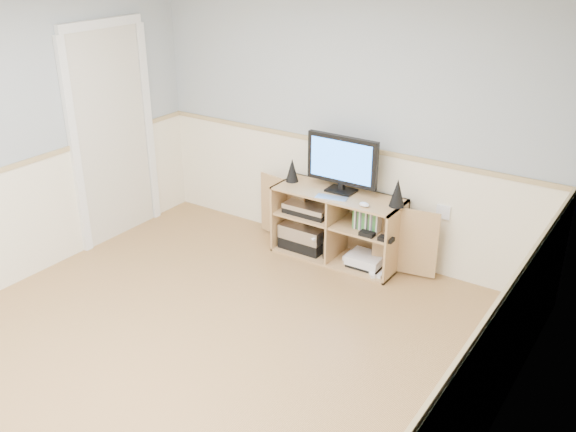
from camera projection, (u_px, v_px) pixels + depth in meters
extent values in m
cube|color=tan|center=(183.00, 366.00, 4.52)|extent=(4.00, 4.50, 0.02)
cube|color=#A1ACAF|center=(489.00, 294.00, 2.99)|extent=(0.02, 4.50, 2.50)
cube|color=#A1ACAF|center=(345.00, 119.00, 5.72)|extent=(4.00, 0.02, 2.50)
cube|color=#F6EAC9|center=(341.00, 198.00, 6.02)|extent=(4.00, 0.01, 1.00)
cube|color=tan|center=(343.00, 145.00, 5.80)|extent=(4.00, 0.02, 0.04)
cube|color=beige|center=(113.00, 137.00, 6.09)|extent=(0.03, 0.82, 2.00)
cube|color=tan|center=(336.00, 257.00, 5.98)|extent=(1.19, 0.45, 0.02)
cube|color=tan|center=(338.00, 194.00, 5.72)|extent=(1.19, 0.45, 0.02)
cube|color=tan|center=(284.00, 212.00, 6.14)|extent=(0.02, 0.45, 0.65)
cube|color=tan|center=(396.00, 242.00, 5.56)|extent=(0.02, 0.45, 0.65)
cube|color=tan|center=(348.00, 218.00, 6.01)|extent=(1.19, 0.02, 0.65)
cube|color=tan|center=(337.00, 226.00, 5.85)|extent=(0.02, 0.43, 0.61)
cube|color=tan|center=(310.00, 213.00, 5.98)|extent=(0.56, 0.41, 0.02)
cube|color=tan|center=(367.00, 228.00, 5.68)|extent=(0.56, 0.41, 0.02)
cube|color=tan|center=(282.00, 208.00, 6.22)|extent=(0.57, 0.12, 0.61)
cube|color=tan|center=(405.00, 241.00, 5.57)|extent=(0.57, 0.12, 0.61)
cube|color=black|center=(341.00, 190.00, 5.75)|extent=(0.25, 0.18, 0.02)
cube|color=black|center=(341.00, 186.00, 5.73)|extent=(0.05, 0.04, 0.06)
cube|color=black|center=(342.00, 160.00, 5.63)|extent=(0.68, 0.05, 0.44)
cube|color=blue|center=(341.00, 161.00, 5.61)|extent=(0.60, 0.01, 0.36)
cone|color=black|center=(292.00, 170.00, 5.94)|extent=(0.12, 0.12, 0.22)
cone|color=black|center=(397.00, 193.00, 5.40)|extent=(0.13, 0.13, 0.24)
cube|color=silver|center=(332.00, 198.00, 5.60)|extent=(0.30, 0.17, 0.01)
ellipsoid|color=white|center=(364.00, 205.00, 5.44)|extent=(0.10, 0.08, 0.04)
cube|color=black|center=(306.00, 242.00, 6.12)|extent=(0.43, 0.32, 0.11)
cube|color=silver|center=(306.00, 230.00, 6.07)|extent=(0.43, 0.32, 0.13)
cube|color=black|center=(310.00, 210.00, 5.96)|extent=(0.43, 0.30, 0.05)
cube|color=silver|center=(310.00, 205.00, 5.94)|extent=(0.43, 0.30, 0.05)
cube|color=black|center=(328.00, 247.00, 5.92)|extent=(0.04, 0.14, 0.20)
cube|color=white|center=(356.00, 258.00, 5.89)|extent=(0.21, 0.16, 0.05)
cube|color=black|center=(366.00, 264.00, 5.79)|extent=(0.30, 0.25, 0.03)
cube|color=white|center=(366.00, 259.00, 5.77)|extent=(0.32, 0.27, 0.08)
cube|color=white|center=(382.00, 274.00, 5.63)|extent=(0.04, 0.14, 0.03)
cube|color=white|center=(388.00, 266.00, 5.76)|extent=(0.09, 0.15, 0.03)
cube|color=#3F8C3F|center=(368.00, 219.00, 5.61)|extent=(0.24, 0.14, 0.19)
cube|color=white|center=(444.00, 212.00, 5.46)|extent=(0.12, 0.03, 0.12)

